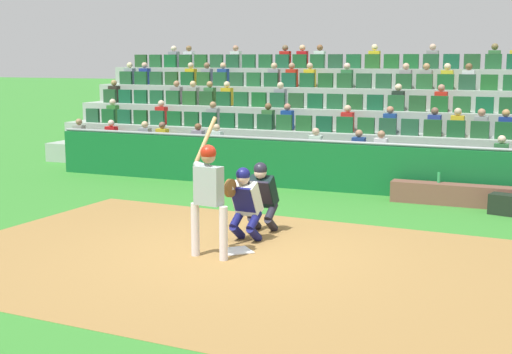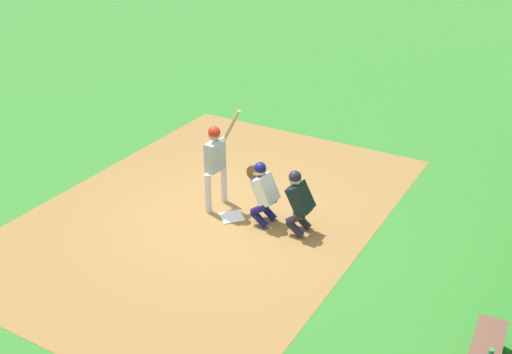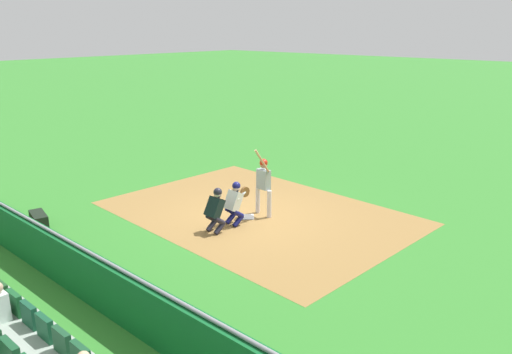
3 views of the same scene
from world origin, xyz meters
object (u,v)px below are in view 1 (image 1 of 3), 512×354
(home_plate_umpire, at_px, (262,193))
(water_bottle_on_bench, at_px, (439,177))
(home_plate_marker, at_px, (237,251))
(batter_at_plate, at_px, (208,188))
(dugout_bench, at_px, (466,195))
(catcher_crouching, at_px, (244,200))

(home_plate_umpire, distance_m, water_bottle_on_bench, 4.52)
(home_plate_marker, height_order, water_bottle_on_bench, water_bottle_on_bench)
(home_plate_marker, bearing_deg, batter_at_plate, 62.76)
(batter_at_plate, relative_size, dugout_bench, 0.69)
(catcher_crouching, bearing_deg, batter_at_plate, 84.19)
(water_bottle_on_bench, bearing_deg, dugout_bench, 172.89)
(home_plate_marker, relative_size, home_plate_umpire, 0.35)
(batter_at_plate, height_order, catcher_crouching, batter_at_plate)
(catcher_crouching, relative_size, home_plate_umpire, 1.01)
(catcher_crouching, bearing_deg, dugout_bench, -124.32)
(catcher_crouching, distance_m, dugout_bench, 5.43)
(dugout_bench, height_order, water_bottle_on_bench, water_bottle_on_bench)
(batter_at_plate, distance_m, home_plate_umpire, 1.89)
(home_plate_umpire, height_order, water_bottle_on_bench, home_plate_umpire)
(home_plate_umpire, bearing_deg, water_bottle_on_bench, -122.98)
(home_plate_marker, bearing_deg, home_plate_umpire, -84.94)
(catcher_crouching, distance_m, water_bottle_on_bench, 5.17)
(dugout_bench, bearing_deg, batter_at_plate, 60.38)
(batter_at_plate, bearing_deg, water_bottle_on_bench, -114.68)
(home_plate_marker, distance_m, batter_at_plate, 1.20)
(home_plate_umpire, relative_size, dugout_bench, 0.41)
(batter_at_plate, distance_m, catcher_crouching, 1.16)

